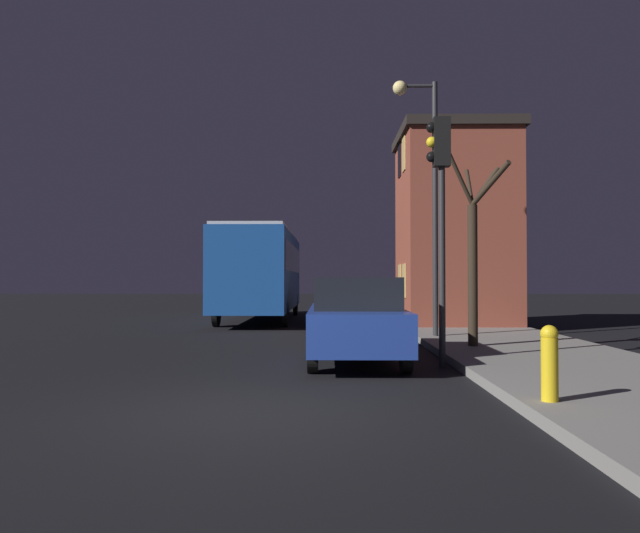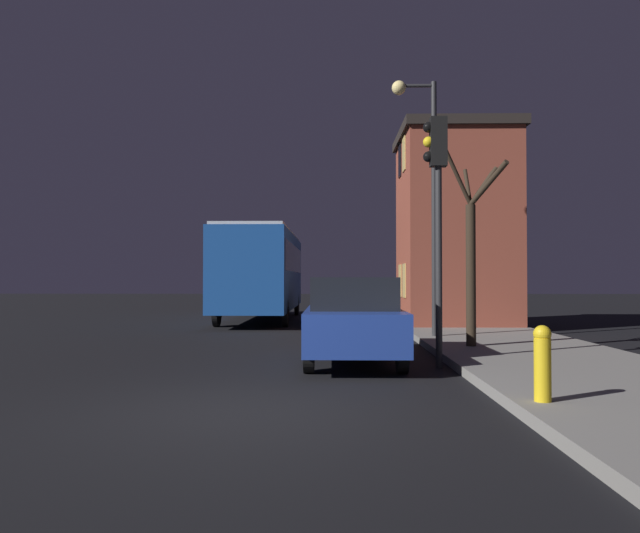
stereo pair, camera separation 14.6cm
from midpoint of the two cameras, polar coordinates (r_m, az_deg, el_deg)
The scene contains 9 objects.
ground_plane at distance 7.92m, azimuth -6.10°, elevation -12.89°, with size 120.00×120.00×0.00m, color black.
brick_building at distance 21.30m, azimuth 12.41°, elevation 3.65°, with size 3.72×4.38×6.42m.
streetlamp at distance 16.44m, azimuth 9.73°, elevation 8.63°, with size 1.15×0.37×6.58m.
traffic_light at distance 11.67m, azimuth 10.99°, elevation 7.02°, with size 0.43×0.24×4.57m.
bare_tree at distance 13.94m, azimuth 14.06°, elevation 1.61°, with size 1.38×1.50×4.48m.
bus at distance 24.49m, azimuth -5.13°, elevation -0.12°, with size 2.53×10.35×3.43m.
car_near_lane at distance 12.19m, azimuth 3.34°, elevation -4.74°, with size 1.77×4.69×1.64m.
car_mid_lane at distance 22.57m, azimuth 2.29°, elevation -3.26°, with size 1.82×4.66×1.49m.
fire_hydrant at distance 7.96m, azimuth 20.17°, elevation -8.15°, with size 0.21×0.21×0.91m.
Camera 2 is at (1.04, -7.70, 1.61)m, focal length 35.00 mm.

